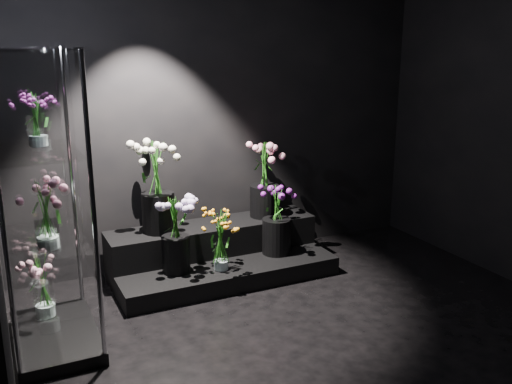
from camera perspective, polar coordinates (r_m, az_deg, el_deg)
floor at (r=4.03m, az=8.41°, el=-15.54°), size 4.00×4.00×0.00m
wall_back at (r=5.27m, az=-3.24°, el=8.13°), size 4.00×0.00×4.00m
display_riser at (r=5.15m, az=-3.83°, el=-6.16°), size 1.90×0.85×0.42m
display_case at (r=3.94m, az=-20.57°, el=-1.28°), size 0.54×0.90×1.99m
bouquet_orange_bells at (r=4.76m, az=-3.54°, el=-4.84°), size 0.30×0.30×0.50m
bouquet_lilac at (r=4.72m, az=-8.11°, el=-3.68°), size 0.45×0.45×0.65m
bouquet_purple at (r=5.08m, az=2.08°, el=-2.40°), size 0.38×0.38×0.65m
bouquet_cream_roses at (r=4.89m, az=-9.87°, el=1.04°), size 0.45×0.45×0.79m
bouquet_pink_roses at (r=5.27m, az=0.87°, el=1.46°), size 0.44×0.44×0.69m
bouquet_case_pink at (r=3.73m, az=-20.31°, el=-2.01°), size 0.37×0.37×0.44m
bouquet_case_magenta at (r=3.97m, az=-21.11°, el=6.84°), size 0.25×0.25×0.35m
bouquet_case_base_pink at (r=4.40m, az=-20.55°, el=-8.54°), size 0.35×0.35×0.48m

